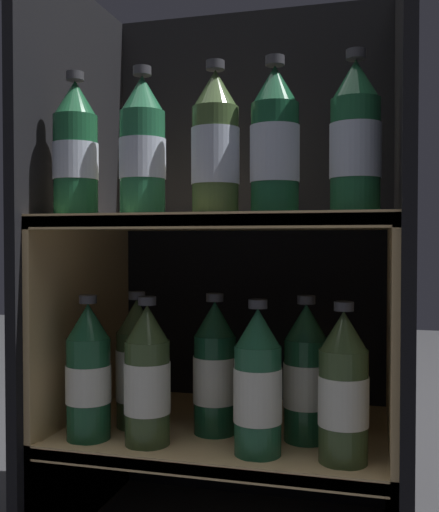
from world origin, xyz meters
TOP-DOWN VIEW (x-y plane):
  - fridge_back_wall at (0.00, 0.41)m, footprint 0.63×0.02m
  - fridge_side_left at (-0.31, 0.20)m, footprint 0.02×0.44m
  - fridge_side_right at (0.31, 0.20)m, footprint 0.02×0.44m
  - shelf_lower at (0.00, 0.19)m, footprint 0.59×0.40m
  - shelf_upper at (0.00, 0.19)m, footprint 0.59×0.40m
  - bottle_upper_front_0 at (-0.24, 0.07)m, footprint 0.08×0.08m
  - bottle_upper_front_1 at (-0.11, 0.07)m, footprint 0.08×0.08m
  - bottle_upper_front_2 at (0.01, 0.07)m, footprint 0.08×0.08m
  - bottle_upper_front_3 at (0.11, 0.07)m, footprint 0.08×0.08m
  - bottle_upper_front_4 at (0.23, 0.07)m, footprint 0.08×0.08m
  - bottle_lower_front_0 at (-0.21, 0.07)m, footprint 0.08×0.08m
  - bottle_lower_front_1 at (-0.11, 0.07)m, footprint 0.08×0.08m
  - bottle_lower_front_2 at (0.08, 0.07)m, footprint 0.08×0.08m
  - bottle_lower_front_3 at (0.22, 0.07)m, footprint 0.08×0.08m
  - bottle_lower_back_0 at (-0.16, 0.15)m, footprint 0.08×0.08m
  - bottle_lower_back_1 at (-0.01, 0.15)m, footprint 0.08×0.08m
  - bottle_lower_back_2 at (0.15, 0.15)m, footprint 0.08×0.08m

SIDE VIEW (x-z plane):
  - shelf_lower at x=0.00m, z-range 0.06..0.28m
  - bottle_lower_back_0 at x=-0.16m, z-range 0.20..0.45m
  - bottle_lower_front_2 at x=0.08m, z-range 0.20..0.45m
  - bottle_lower_front_1 at x=-0.11m, z-range 0.20..0.45m
  - bottle_lower_back_1 at x=-0.01m, z-range 0.20..0.45m
  - bottle_lower_front_3 at x=0.22m, z-range 0.20..0.45m
  - bottle_lower_back_2 at x=0.15m, z-range 0.20..0.45m
  - bottle_lower_front_0 at x=-0.21m, z-range 0.20..0.45m
  - shelf_upper at x=0.00m, z-range 0.12..0.72m
  - fridge_back_wall at x=0.00m, z-range 0.00..1.04m
  - fridge_side_left at x=-0.31m, z-range 0.00..1.04m
  - fridge_side_right at x=0.31m, z-range 0.00..1.04m
  - bottle_upper_front_2 at x=0.01m, z-range 0.58..0.83m
  - bottle_upper_front_3 at x=0.11m, z-range 0.58..0.83m
  - bottle_upper_front_4 at x=0.23m, z-range 0.58..0.83m
  - bottle_upper_front_1 at x=-0.11m, z-range 0.58..0.83m
  - bottle_upper_front_0 at x=-0.24m, z-range 0.58..0.83m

